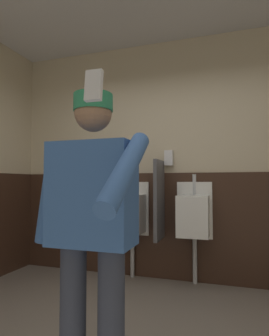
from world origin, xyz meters
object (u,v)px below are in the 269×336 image
Objects in this scene: person at (92,220)px; urinal_left at (130,213)px; cell_phone at (94,86)px; urinal_middle at (194,215)px; soap_dispenser at (169,158)px.

urinal_left is at bearing 102.82° from person.
cell_phone is at bearing -74.04° from urinal_left.
urinal_middle is at bearing 0.00° from urinal_left.
person reaches higher than urinal_middle.
urinal_left is 2.58m from cell_phone.
person is (-0.32, -1.89, 0.17)m from urinal_middle.
cell_phone reaches higher than urinal_middle.
person is 0.77m from cell_phone.
person reaches higher than cell_phone.
urinal_middle is at bearing -21.78° from soap_dispenser.
urinal_middle is 1.92m from person.
urinal_left is 1.00× the size of urinal_middle.
cell_phone is (0.25, -0.50, 0.53)m from person.
person is 9.00× the size of soap_dispenser.
person is 14.73× the size of cell_phone.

